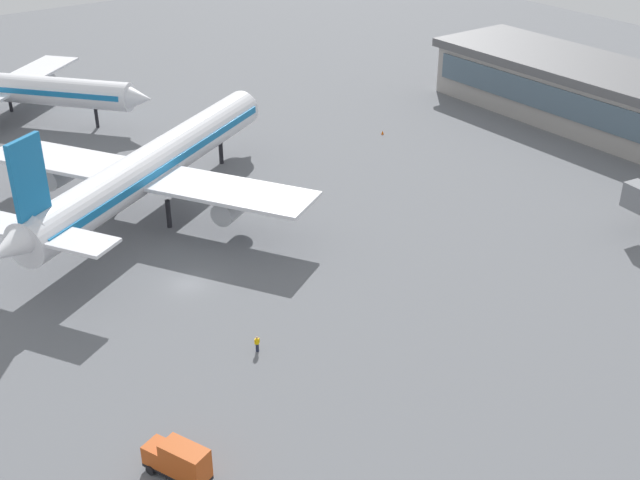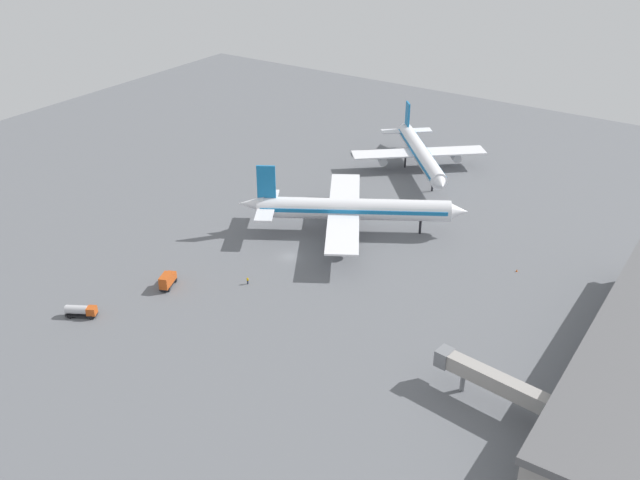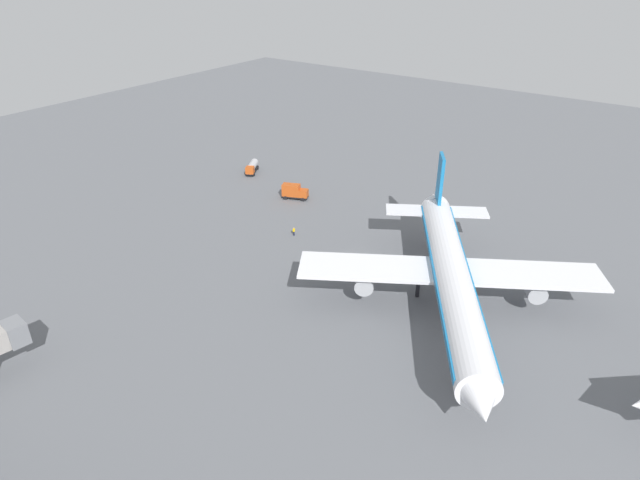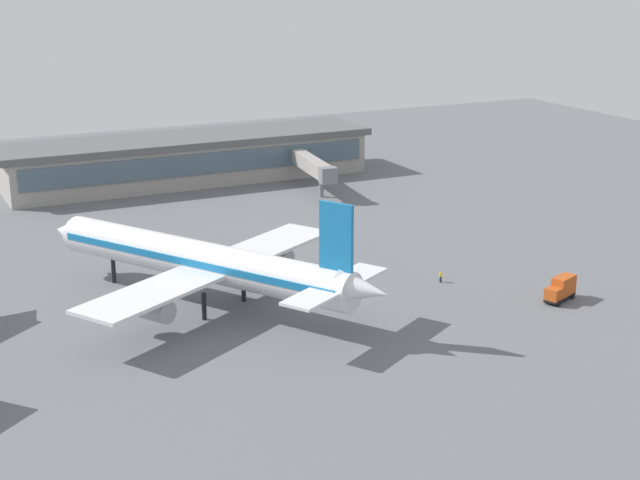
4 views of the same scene
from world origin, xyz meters
TOP-DOWN VIEW (x-y plane):
  - ground at (0.00, 0.00)m, footprint 288.00×288.00m
  - airplane_at_gate at (18.90, -5.31)m, footprint 42.82×51.11m
  - fuel_truck at (-43.54, 20.81)m, footprint 4.74×6.42m
  - catering_truck at (-25.46, 14.25)m, footprint 5.90×3.87m
  - ground_crew_worker at (-14.91, 0.48)m, footprint 0.39×0.58m

SIDE VIEW (x-z plane):
  - ground at x=0.00m, z-range 0.00..0.00m
  - ground_crew_worker at x=-14.91m, z-range 0.01..1.68m
  - fuel_truck at x=-43.54m, z-range 0.14..2.64m
  - catering_truck at x=-25.46m, z-range 0.05..3.35m
  - airplane_at_gate at x=18.90m, z-range -2.36..14.92m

